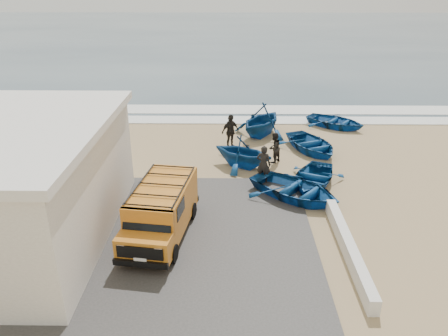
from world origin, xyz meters
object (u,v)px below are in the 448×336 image
object	(u,v)px
van	(161,209)
boat_mid_left	(243,152)
fisherman_middle	(274,148)
fisherman_back	(230,131)
boat_near_right	(313,177)
boat_far_left	(261,120)
boat_near_left	(295,189)
parapet	(348,248)
fisherman_front	(264,164)
boat_mid_right	(311,144)
boat_far_right	(335,121)

from	to	relation	value
van	boat_mid_left	size ratio (longest dim) A/B	1.57
fisherman_middle	fisherman_back	world-z (taller)	fisherman_back
fisherman_middle	fisherman_back	bearing A→B (deg)	-89.21
boat_near_right	boat_far_left	size ratio (longest dim) A/B	0.93
boat_near_right	boat_mid_left	bearing A→B (deg)	171.67
boat_near_left	boat_mid_left	xyz separation A→B (m)	(-2.16, 3.32, 0.38)
parapet	fisherman_middle	xyz separation A→B (m)	(-1.84, 8.09, 0.51)
boat_near_right	fisherman_front	size ratio (longest dim) A/B	1.92
van	boat_mid_left	distance (m)	7.00
boat_mid_left	fisherman_front	bearing A→B (deg)	-124.02
boat_mid_right	fisherman_back	xyz separation A→B (m)	(-4.41, 0.43, 0.56)
fisherman_back	fisherman_middle	bearing A→B (deg)	-79.07
boat_mid_right	boat_far_right	size ratio (longest dim) A/B	1.06
boat_far_right	fisherman_front	bearing A→B (deg)	-176.34
parapet	fisherman_back	distance (m)	10.89
boat_near_left	fisherman_back	size ratio (longest dim) A/B	2.16
parapet	fisherman_front	world-z (taller)	fisherman_front
boat_near_left	fisherman_back	xyz separation A→B (m)	(-2.78, 5.93, 0.53)
boat_near_left	boat_far_left	xyz separation A→B (m)	(-0.95, 7.96, 0.55)
boat_near_right	fisherman_middle	xyz separation A→B (m)	(-1.56, 2.61, 0.43)
boat_mid_left	parapet	bearing A→B (deg)	-126.13
boat_mid_left	van	bearing A→B (deg)	-177.39
boat_mid_left	fisherman_back	bearing A→B (deg)	42.57
boat_far_left	fisherman_back	world-z (taller)	boat_far_left
boat_far_left	boat_near_left	bearing A→B (deg)	-51.06
boat_near_right	boat_mid_right	size ratio (longest dim) A/B	0.90
van	fisherman_middle	world-z (taller)	van
parapet	fisherman_front	size ratio (longest dim) A/B	3.32
parapet	boat_mid_left	world-z (taller)	boat_mid_left
boat_near_left	boat_far_right	xyz separation A→B (m)	(3.83, 9.59, -0.05)
boat_near_right	boat_far_right	xyz separation A→B (m)	(2.83, 8.25, 0.02)
boat_mid_left	fisherman_front	distance (m)	1.99
boat_far_left	fisherman_front	distance (m)	6.42
boat_near_left	van	bearing A→B (deg)	159.19
boat_far_left	boat_far_right	distance (m)	5.09
boat_near_left	boat_mid_right	xyz separation A→B (m)	(1.62, 5.50, -0.03)
boat_near_right	boat_far_right	size ratio (longest dim) A/B	0.95
parapet	boat_mid_left	distance (m)	8.24
boat_near_left	boat_far_left	bearing A→B (deg)	46.91
boat_mid_left	boat_far_left	distance (m)	4.80
boat_far_right	fisherman_back	xyz separation A→B (m)	(-6.62, -3.66, 0.58)
boat_near_right	boat_far_left	world-z (taller)	boat_far_left
fisherman_front	boat_far_right	bearing A→B (deg)	-102.99
boat_near_right	fisherman_middle	distance (m)	3.07
fisherman_front	boat_mid_right	bearing A→B (deg)	-106.80
van	fisherman_back	bearing A→B (deg)	82.28
boat_mid_left	boat_mid_right	distance (m)	4.39
boat_mid_right	fisherman_middle	world-z (taller)	fisherman_middle
boat_mid_left	boat_far_left	xyz separation A→B (m)	(1.20, 4.64, 0.17)
parapet	boat_near_right	size ratio (longest dim) A/B	1.73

